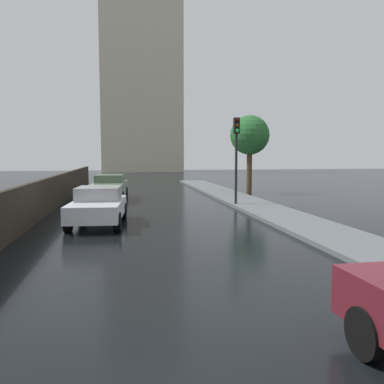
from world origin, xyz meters
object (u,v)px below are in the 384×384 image
car_green_near_kerb (110,187)px  traffic_light (236,144)px  car_white_far_ahead (98,206)px  street_tree_near (250,136)px

car_green_near_kerb → traffic_light: traffic_light is taller
car_white_far_ahead → street_tree_near: (8.80, 10.04, 3.01)m
traffic_light → street_tree_near: street_tree_near is taller
car_green_near_kerb → street_tree_near: street_tree_near is taller
car_white_far_ahead → car_green_near_kerb: bearing=-86.5°
car_green_near_kerb → traffic_light: bearing=152.5°
car_green_near_kerb → traffic_light: size_ratio=1.09×
car_green_near_kerb → car_white_far_ahead: car_green_near_kerb is taller
car_white_far_ahead → traffic_light: (6.20, 4.06, 2.31)m
traffic_light → street_tree_near: 6.56m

